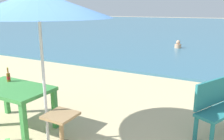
{
  "coord_description": "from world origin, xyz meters",
  "views": [
    {
      "loc": [
        2.09,
        -1.99,
        2.06
      ],
      "look_at": [
        -0.66,
        3.0,
        0.6
      ],
      "focal_mm": 38.3,
      "sensor_mm": 36.0,
      "label": 1
    }
  ],
  "objects": [
    {
      "name": "side_table_wood",
      "position": [
        -0.17,
        0.51,
        0.35
      ],
      "size": [
        0.44,
        0.44,
        0.54
      ],
      "color": "#9E7A51",
      "rests_on": "ground_plane"
    },
    {
      "name": "picnic_table_green",
      "position": [
        -1.31,
        0.59,
        0.65
      ],
      "size": [
        1.4,
        0.8,
        0.76
      ],
      "color": "#3D8C42",
      "rests_on": "ground_plane"
    },
    {
      "name": "bench_teal_center",
      "position": [
        1.9,
        2.13,
        0.54
      ],
      "size": [
        0.84,
        1.24,
        0.95
      ],
      "color": "#237275",
      "rests_on": "ground_plane"
    },
    {
      "name": "patio_umbrella",
      "position": [
        -0.45,
        0.51,
        2.12
      ],
      "size": [
        2.1,
        2.1,
        2.3
      ],
      "color": "silver",
      "rests_on": "ground_plane"
    },
    {
      "name": "beer_bottle_amber",
      "position": [
        -1.62,
        0.79,
        0.85
      ],
      "size": [
        0.07,
        0.07,
        0.26
      ],
      "color": "brown",
      "rests_on": "picnic_table_green"
    },
    {
      "name": "swimmer_person",
      "position": [
        -0.85,
        10.5,
        0.24
      ],
      "size": [
        0.34,
        0.34,
        0.41
      ],
      "color": "tan",
      "rests_on": "sea_water"
    }
  ]
}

